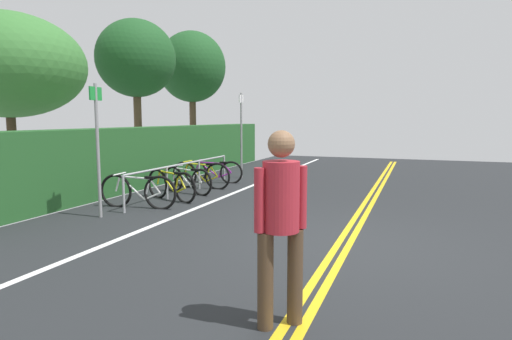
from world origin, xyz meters
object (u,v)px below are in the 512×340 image
object	(u,v)px
bike_rack	(184,170)
tree_mid	(7,66)
sign_post_far	(241,128)
pedestrian	(281,215)
tree_far_right	(136,59)
bicycle_2	(187,180)
tree_extra	(192,67)
bicycle_1	(171,185)
sign_post_near	(97,138)
bicycle_3	(201,175)
bicycle_0	(138,191)
bicycle_4	(213,172)

from	to	relation	value
bike_rack	tree_mid	world-z (taller)	tree_mid
bike_rack	sign_post_far	size ratio (longest dim) A/B	1.81
pedestrian	tree_far_right	xyz separation A→B (m)	(8.14, 7.28, 2.66)
bicycle_2	pedestrian	distance (m)	7.12
tree_mid	bike_rack	bearing A→B (deg)	-69.15
pedestrian	tree_extra	size ratio (longest dim) A/B	0.33
bicycle_1	sign_post_near	xyz separation A→B (m)	(-1.94, 0.32, 1.12)
bike_rack	bicycle_1	bearing A→B (deg)	-170.34
bicycle_3	pedestrian	size ratio (longest dim) A/B	0.97
sign_post_near	bicycle_0	bearing A→B (deg)	-8.69
sign_post_near	tree_far_right	xyz separation A→B (m)	(5.26, 2.89, 2.19)
bike_rack	bicycle_4	world-z (taller)	bike_rack
bicycle_2	bicycle_3	bearing A→B (deg)	3.39
sign_post_near	tree_extra	xyz separation A→B (m)	(9.03, 2.99, 2.35)
tree_far_right	tree_extra	xyz separation A→B (m)	(3.77, 0.10, 0.15)
tree_mid	pedestrian	bearing A→B (deg)	-117.54
bicycle_3	tree_far_right	size ratio (longest dim) A/B	0.34
bicycle_0	tree_far_right	distance (m)	6.23
bicycle_1	sign_post_near	world-z (taller)	sign_post_near
bicycle_3	bicycle_4	size ratio (longest dim) A/B	1.01
bicycle_3	sign_post_near	bearing A→B (deg)	177.36
pedestrian	bike_rack	bearing A→B (deg)	36.69
bicycle_0	bicycle_2	size ratio (longest dim) A/B	1.07
bike_rack	bicycle_1	size ratio (longest dim) A/B	2.96
bicycle_0	sign_post_far	world-z (taller)	sign_post_far
bicycle_2	bicycle_3	xyz separation A→B (m)	(0.81, 0.05, 0.02)
pedestrian	bicycle_2	bearing A→B (deg)	36.07
bicycle_4	tree_mid	size ratio (longest dim) A/B	0.39
tree_far_right	bike_rack	bearing A→B (deg)	-129.04
bicycle_4	pedestrian	world-z (taller)	pedestrian
bicycle_2	tree_extra	xyz separation A→B (m)	(6.18, 3.21, 3.49)
bicycle_3	pedestrian	bearing A→B (deg)	-147.14
bicycle_2	bike_rack	bearing A→B (deg)	151.46
sign_post_far	bicycle_3	bearing A→B (deg)	174.62
tree_far_right	tree_extra	size ratio (longest dim) A/B	0.94
bicycle_1	bicycle_3	world-z (taller)	bicycle_3
bicycle_4	tree_extra	world-z (taller)	tree_extra
bike_rack	bicycle_0	xyz separation A→B (m)	(-1.82, 0.03, -0.22)
pedestrian	tree_extra	world-z (taller)	tree_extra
bicycle_0	bicycle_2	xyz separation A→B (m)	(1.89, -0.07, -0.02)
bicycle_4	pedestrian	distance (m)	8.69
bicycle_2	bicycle_3	world-z (taller)	bicycle_3
sign_post_far	bicycle_0	bearing A→B (deg)	177.27
bicycle_0	tree_extra	size ratio (longest dim) A/B	0.33
bicycle_2	sign_post_far	bearing A→B (deg)	-3.09
bike_rack	tree_mid	bearing A→B (deg)	110.85
bike_rack	tree_far_right	size ratio (longest dim) A/B	0.96
bike_rack	tree_extra	xyz separation A→B (m)	(6.26, 3.17, 3.24)
bicycle_2	bicycle_4	size ratio (longest dim) A/B	0.95
bike_rack	bicycle_0	distance (m)	1.83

